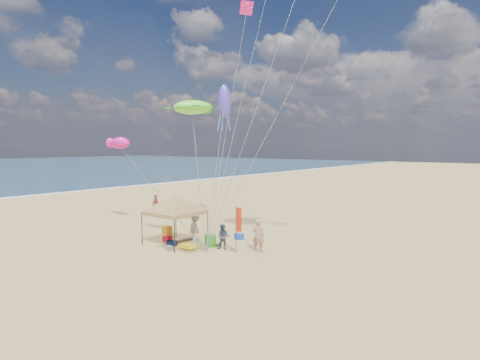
% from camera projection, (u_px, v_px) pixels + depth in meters
% --- Properties ---
extents(ground, '(280.00, 280.00, 0.00)m').
position_uv_depth(ground, '(206.00, 256.00, 22.41)').
color(ground, tan).
rests_on(ground, ground).
extents(canopy_tent, '(5.69, 5.69, 3.51)m').
position_uv_depth(canopy_tent, '(175.00, 197.00, 24.87)').
color(canopy_tent, black).
rests_on(canopy_tent, ground).
extents(feather_flag, '(0.41, 0.04, 2.70)m').
position_uv_depth(feather_flag, '(238.00, 222.00, 22.63)').
color(feather_flag, black).
rests_on(feather_flag, ground).
extents(cooler_red, '(0.54, 0.38, 0.38)m').
position_uv_depth(cooler_red, '(167.00, 239.00, 25.72)').
color(cooler_red, red).
rests_on(cooler_red, ground).
extents(cooler_blue, '(0.54, 0.38, 0.38)m').
position_uv_depth(cooler_blue, '(239.00, 236.00, 26.46)').
color(cooler_blue, '#154AB0').
rests_on(cooler_blue, ground).
extents(bag_navy, '(0.69, 0.54, 0.36)m').
position_uv_depth(bag_navy, '(172.00, 243.00, 24.74)').
color(bag_navy, black).
rests_on(bag_navy, ground).
extents(bag_orange, '(0.54, 0.69, 0.36)m').
position_uv_depth(bag_orange, '(194.00, 231.00, 28.34)').
color(bag_orange, orange).
rests_on(bag_orange, ground).
extents(chair_green, '(0.50, 0.50, 0.70)m').
position_uv_depth(chair_green, '(210.00, 240.00, 24.69)').
color(chair_green, green).
rests_on(chair_green, ground).
extents(chair_yellow, '(0.50, 0.50, 0.70)m').
position_uv_depth(chair_yellow, '(167.00, 231.00, 27.40)').
color(chair_yellow, orange).
rests_on(chair_yellow, ground).
extents(crate_grey, '(0.34, 0.30, 0.28)m').
position_uv_depth(crate_grey, '(169.00, 248.00, 23.66)').
color(crate_grey, slate).
rests_on(crate_grey, ground).
extents(beach_cart, '(0.90, 0.50, 0.24)m').
position_uv_depth(beach_cart, '(187.00, 246.00, 23.91)').
color(beach_cart, yellow).
rests_on(beach_cart, ground).
extents(person_near_a, '(0.81, 0.70, 1.88)m').
position_uv_depth(person_near_a, '(258.00, 235.00, 23.36)').
color(person_near_a, '#9D6E59').
rests_on(person_near_a, ground).
extents(person_near_b, '(0.90, 0.82, 1.52)m').
position_uv_depth(person_near_b, '(223.00, 237.00, 23.75)').
color(person_near_b, '#38424C').
rests_on(person_near_b, ground).
extents(person_near_c, '(1.22, 0.87, 1.70)m').
position_uv_depth(person_near_c, '(195.00, 228.00, 25.99)').
color(person_near_c, beige).
rests_on(person_near_c, ground).
extents(person_far_a, '(0.75, 1.13, 1.79)m').
position_uv_depth(person_far_a, '(156.00, 205.00, 35.79)').
color(person_far_a, '#B65146').
rests_on(person_far_a, ground).
extents(turtle_kite, '(3.61, 2.99, 1.13)m').
position_uv_depth(turtle_kite, '(192.00, 107.00, 33.14)').
color(turtle_kite, '#65ED2B').
rests_on(turtle_kite, ground).
extents(fish_kite, '(2.08, 1.23, 0.88)m').
position_uv_depth(fish_kite, '(120.00, 143.00, 30.81)').
color(fish_kite, '#EA1598').
rests_on(fish_kite, ground).
extents(squid_kite, '(1.06, 1.06, 2.63)m').
position_uv_depth(squid_kite, '(224.00, 102.00, 32.02)').
color(squid_kite, '#4B38C1').
rests_on(squid_kite, ground).
extents(stunt_kite_pink, '(1.05, 1.25, 1.06)m').
position_uv_depth(stunt_kite_pink, '(247.00, 8.00, 35.46)').
color(stunt_kite_pink, '#FD1C7D').
rests_on(stunt_kite_pink, ground).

